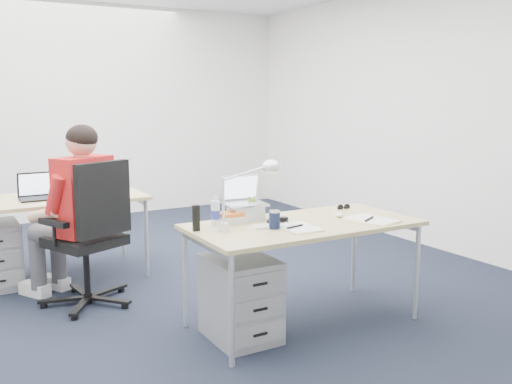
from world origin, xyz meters
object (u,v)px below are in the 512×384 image
seated_person (71,215)px  silver_laptop (246,199)px  book_stack (232,218)px  drawer_pedestal_near (240,298)px  sunglasses (344,207)px  water_bottle (215,211)px  bear_figurine (252,207)px  cordless_phone (196,218)px  far_cup (120,183)px  computer_mouse (339,215)px  desk_lamp (242,194)px  headphones (278,221)px  office_chair (89,265)px  wireless_keyboard (275,226)px  desk_far (49,203)px  can_koozie (274,220)px  desk_near (304,229)px  dark_laptop (40,186)px

seated_person → silver_laptop: 1.43m
silver_laptop → book_stack: (-0.14, -0.06, -0.11)m
drawer_pedestal_near → sunglasses: 1.19m
drawer_pedestal_near → water_bottle: (-0.06, 0.23, 0.55)m
bear_figurine → cordless_phone: (-0.53, -0.19, 0.01)m
cordless_phone → far_cup: bearing=99.0°
bear_figurine → sunglasses: bearing=-25.3°
computer_mouse → desk_lamp: 0.82m
headphones → book_stack: size_ratio=1.13×
office_chair → cordless_phone: 1.19m
water_bottle → book_stack: (0.13, 0.01, -0.06)m
far_cup → cordless_phone: bearing=-92.4°
drawer_pedestal_near → sunglasses: (1.06, 0.26, 0.47)m
seated_person → cordless_phone: (0.55, -1.14, 0.13)m
office_chair → wireless_keyboard: (0.98, -1.12, 0.42)m
sunglasses → far_cup: bearing=128.5°
desk_far → water_bottle: bearing=-65.6°
headphones → can_koozie: (-0.11, -0.13, 0.05)m
book_stack → far_cup: far_cup is taller
silver_laptop → computer_mouse: 0.70m
seated_person → desk_lamp: bearing=-85.8°
desk_far → can_koozie: 2.26m
wireless_keyboard → book_stack: bearing=147.5°
computer_mouse → headphones: 0.50m
water_bottle → desk_far: bearing=114.4°
silver_laptop → can_koozie: 0.35m
bear_figurine → book_stack: (-0.22, -0.11, -0.04)m
headphones → silver_laptop: bearing=108.8°
book_stack → cordless_phone: size_ratio=1.02×
office_chair → bear_figurine: 1.36m
book_stack → water_bottle: bearing=-177.3°
desk_near → desk_far: size_ratio=1.00×
silver_laptop → computer_mouse: (0.64, -0.25, -0.14)m
computer_mouse → silver_laptop: bearing=-179.1°
water_bottle → office_chair: bearing=126.0°
computer_mouse → far_cup: size_ratio=0.95×
desk_near → computer_mouse: computer_mouse is taller
wireless_keyboard → far_cup: bearing=117.5°
sunglasses → wireless_keyboard: bearing=-156.8°
water_bottle → drawer_pedestal_near: bearing=-74.3°
book_stack → dark_laptop: dark_laptop is taller
wireless_keyboard → drawer_pedestal_near: bearing=-163.5°
seated_person → drawer_pedestal_near: bearing=-88.8°
headphones → water_bottle: 0.44m
cordless_phone → sunglasses: size_ratio=1.50×
water_bottle → desk_lamp: bearing=-55.1°
can_koozie → desk_near: bearing=10.7°
water_bottle → bear_figurine: (0.35, 0.12, -0.02)m
headphones → water_bottle: bearing=144.6°
silver_laptop → wireless_keyboard: size_ratio=1.04×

